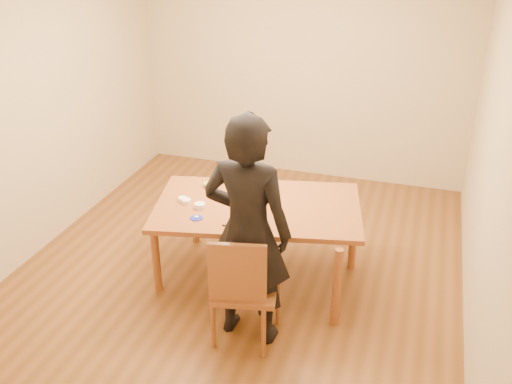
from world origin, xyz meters
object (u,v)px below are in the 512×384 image
(cake_plate, at_px, (257,196))
(dining_table, at_px, (258,207))
(dining_chair, at_px, (246,288))
(cake, at_px, (257,191))
(person, at_px, (248,232))

(cake_plate, bearing_deg, dining_table, -69.31)
(dining_chair, relative_size, cake, 2.33)
(dining_chair, height_order, person, person)
(dining_table, distance_m, dining_chair, 0.84)
(cake, bearing_deg, dining_table, -69.31)
(cake_plate, distance_m, person, 0.91)
(dining_table, relative_size, dining_chair, 3.75)
(cake_plate, height_order, cake, cake)
(dining_table, xyz_separation_m, cake, (-0.05, 0.14, 0.08))
(dining_chair, distance_m, cake, 1.00)
(cake_plate, height_order, person, person)
(dining_chair, bearing_deg, cake, 90.82)
(dining_table, bearing_deg, cake_plate, 98.72)
(dining_chair, distance_m, cake_plate, 0.99)
(dining_table, height_order, cake, cake)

